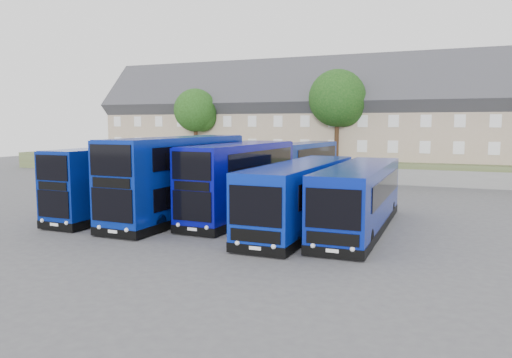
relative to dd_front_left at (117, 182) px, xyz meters
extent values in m
plane|color=#4C4C51|center=(6.08, -0.98, -2.09)|extent=(120.00, 120.00, 0.00)
cube|color=slate|center=(6.08, 23.02, -1.34)|extent=(70.00, 0.40, 1.50)
cube|color=#525B33|center=(6.08, 33.02, -1.09)|extent=(80.00, 20.00, 2.00)
cube|color=tan|center=(-17.92, 29.02, 2.91)|extent=(6.00, 8.00, 6.00)
cube|color=#36363B|center=(-17.92, 29.02, 5.91)|extent=(6.00, 10.40, 10.40)
cube|color=brown|center=(-16.42, 29.02, 9.75)|extent=(0.60, 0.90, 1.40)
cube|color=tan|center=(-11.92, 29.02, 2.91)|extent=(6.00, 8.00, 6.00)
cube|color=#36363B|center=(-11.92, 29.02, 5.91)|extent=(6.00, 10.40, 10.40)
cube|color=brown|center=(-10.42, 29.02, 9.75)|extent=(0.60, 0.90, 1.40)
cube|color=tan|center=(-5.92, 29.02, 2.91)|extent=(6.00, 8.00, 6.00)
cube|color=#36363B|center=(-5.92, 29.02, 5.91)|extent=(6.00, 10.40, 10.40)
cube|color=brown|center=(-4.42, 29.02, 9.75)|extent=(0.60, 0.90, 1.40)
cube|color=tan|center=(0.08, 29.02, 2.91)|extent=(6.00, 8.00, 6.00)
cube|color=#36363B|center=(0.08, 29.02, 5.91)|extent=(6.00, 10.40, 10.40)
cube|color=brown|center=(1.58, 29.02, 9.75)|extent=(0.60, 0.90, 1.40)
cube|color=tan|center=(6.08, 29.02, 2.91)|extent=(6.00, 8.00, 6.00)
cube|color=#36363B|center=(6.08, 29.02, 5.91)|extent=(6.00, 10.40, 10.40)
cube|color=brown|center=(7.58, 29.02, 9.75)|extent=(0.60, 0.90, 1.40)
cube|color=tan|center=(12.08, 29.02, 2.91)|extent=(6.00, 8.00, 6.00)
cube|color=#36363B|center=(12.08, 29.02, 5.91)|extent=(6.00, 10.40, 10.40)
cube|color=brown|center=(13.58, 29.02, 9.75)|extent=(0.60, 0.90, 1.40)
cube|color=tan|center=(18.08, 29.02, 2.91)|extent=(6.00, 8.00, 6.00)
cube|color=#36363B|center=(18.08, 29.02, 5.91)|extent=(6.00, 10.40, 10.40)
cube|color=brown|center=(19.58, 29.02, 9.75)|extent=(0.60, 0.90, 1.40)
cube|color=tan|center=(24.08, 29.02, 2.91)|extent=(6.00, 8.00, 6.00)
cube|color=#36363B|center=(24.08, 29.02, 5.91)|extent=(6.00, 10.40, 10.40)
cube|color=navy|center=(0.00, 0.03, 0.21)|extent=(2.48, 10.67, 3.91)
cube|color=black|center=(0.00, 0.03, -1.79)|extent=(2.52, 10.71, 0.45)
cube|color=black|center=(-0.03, -5.33, -0.59)|extent=(2.12, 0.07, 1.45)
cube|color=black|center=(-0.03, -5.33, 1.35)|extent=(2.12, 0.07, 1.36)
cylinder|color=black|center=(-1.08, -3.10, -1.59)|extent=(0.31, 1.00, 1.00)
cube|color=navy|center=(4.08, 0.61, 0.54)|extent=(2.98, 12.32, 4.56)
cube|color=black|center=(4.08, 0.61, -1.79)|extent=(3.02, 12.36, 0.45)
cube|color=black|center=(3.99, -5.55, -0.36)|extent=(2.49, 0.10, 1.67)
cube|color=black|center=(3.99, -5.55, 1.87)|extent=(2.49, 0.10, 1.56)
cylinder|color=black|center=(2.78, -3.30, -1.59)|extent=(0.32, 1.00, 1.00)
cube|color=#070A87|center=(7.54, 2.13, 0.34)|extent=(2.89, 11.35, 4.16)
cube|color=black|center=(7.54, 2.13, -1.79)|extent=(2.94, 11.39, 0.45)
cube|color=black|center=(7.37, -3.54, -0.50)|extent=(2.26, 0.13, 1.54)
cube|color=black|center=(7.37, -3.54, 1.55)|extent=(2.26, 0.13, 1.44)
cylinder|color=black|center=(6.30, -1.28, -1.59)|extent=(0.33, 1.01, 1.00)
cube|color=navy|center=(1.23, 14.03, 0.13)|extent=(3.07, 10.40, 3.75)
cube|color=black|center=(1.23, 14.03, -1.79)|extent=(3.11, 10.45, 0.45)
cube|color=black|center=(0.85, 8.89, -0.65)|extent=(2.03, 0.21, 1.40)
cube|color=black|center=(0.85, 8.89, 1.22)|extent=(2.03, 0.21, 1.31)
cylinder|color=black|center=(0.00, 11.19, -1.59)|extent=(0.37, 1.02, 1.00)
cube|color=navy|center=(7.81, 13.76, 0.15)|extent=(3.28, 10.53, 3.79)
cube|color=black|center=(7.81, 13.76, -1.79)|extent=(3.32, 10.57, 0.45)
cube|color=black|center=(7.34, 8.57, -0.63)|extent=(2.05, 0.24, 1.41)
cube|color=black|center=(7.34, 8.57, 1.25)|extent=(2.05, 0.24, 1.32)
cylinder|color=black|center=(6.52, 10.89, -1.59)|extent=(0.39, 1.02, 1.00)
cube|color=#0825A4|center=(11.85, 0.69, -0.11)|extent=(2.75, 13.12, 3.26)
cube|color=black|center=(11.85, 0.69, -1.79)|extent=(2.79, 13.16, 0.45)
cube|color=black|center=(11.84, -5.90, 0.15)|extent=(2.43, 0.06, 1.75)
cylinder|color=black|center=(10.63, -3.66, -1.59)|extent=(0.30, 1.00, 1.00)
cube|color=#081D95|center=(14.92, 1.40, -0.15)|extent=(2.90, 12.90, 3.18)
cube|color=black|center=(14.92, 1.40, -1.79)|extent=(2.94, 12.94, 0.45)
cube|color=black|center=(15.03, -5.06, 0.10)|extent=(2.38, 0.10, 1.71)
cylinder|color=black|center=(13.80, -2.85, -1.59)|extent=(0.32, 1.01, 1.00)
cylinder|color=#382314|center=(-7.92, 24.02, 1.78)|extent=(0.44, 0.44, 3.75)
sphere|color=#1B370F|center=(-7.92, 24.02, 5.16)|extent=(4.80, 4.80, 4.80)
sphere|color=#1B370F|center=(-7.32, 24.42, 4.41)|extent=(3.30, 3.30, 3.30)
cylinder|color=#382314|center=(8.08, 24.52, 2.16)|extent=(0.44, 0.44, 4.50)
sphere|color=#10360E|center=(8.08, 24.52, 6.21)|extent=(5.76, 5.76, 5.76)
sphere|color=#10360E|center=(8.68, 24.92, 5.31)|extent=(3.96, 3.96, 3.96)
camera|label=1|loc=(19.97, -25.34, 3.67)|focal=35.00mm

